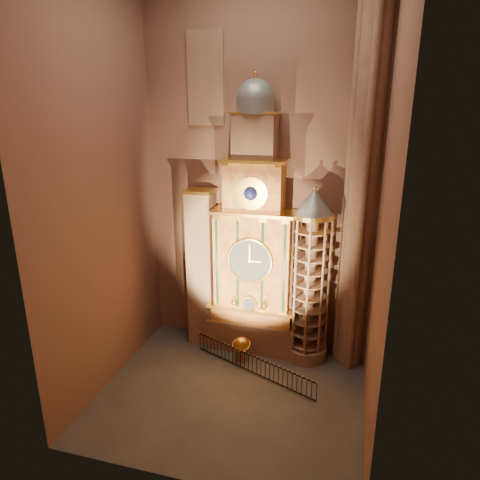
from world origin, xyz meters
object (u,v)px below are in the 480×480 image
(stair_turret, at_px, (310,279))
(iron_railing, at_px, (253,364))
(portrait_tower, at_px, (202,268))
(celestial_globe, at_px, (241,347))
(astronomical_clock, at_px, (254,250))

(stair_turret, relative_size, iron_railing, 1.40)
(portrait_tower, relative_size, stair_turret, 0.94)
(celestial_globe, bearing_deg, portrait_tower, 149.70)
(portrait_tower, height_order, iron_railing, portrait_tower)
(stair_turret, height_order, iron_railing, stair_turret)
(portrait_tower, distance_m, iron_railing, 6.77)
(celestial_globe, height_order, iron_railing, celestial_globe)
(astronomical_clock, distance_m, portrait_tower, 3.73)
(stair_turret, distance_m, iron_railing, 6.04)
(astronomical_clock, distance_m, celestial_globe, 6.00)
(portrait_tower, relative_size, iron_railing, 1.32)
(astronomical_clock, relative_size, iron_railing, 2.16)
(portrait_tower, height_order, celestial_globe, portrait_tower)
(stair_turret, height_order, celestial_globe, stair_turret)
(astronomical_clock, relative_size, stair_turret, 1.55)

